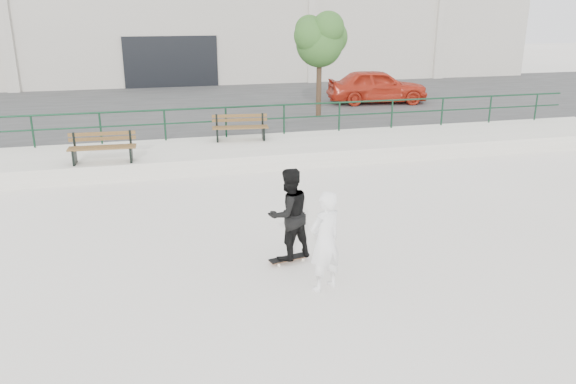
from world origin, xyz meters
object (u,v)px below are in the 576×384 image
object	(u,v)px
bench_right	(240,127)
seated_skater	(325,241)
red_car	(377,86)
skateboard	(289,258)
tree	(320,38)
standing_skater	(289,214)
bench_left	(103,148)

from	to	relation	value
bench_right	seated_skater	bearing A→B (deg)	-84.77
red_car	skateboard	size ratio (longest dim) A/B	5.55
bench_right	red_car	xyz separation A→B (m)	(7.31, 5.88, 0.35)
tree	red_car	xyz separation A→B (m)	(3.52, 2.46, -2.27)
bench_right	red_car	distance (m)	9.38
bench_right	red_car	size ratio (longest dim) A/B	0.42
standing_skater	seated_skater	size ratio (longest dim) A/B	0.99
red_car	seated_skater	world-z (taller)	red_car
tree	red_car	size ratio (longest dim) A/B	0.90
tree	seated_skater	size ratio (longest dim) A/B	2.27
standing_skater	seated_skater	bearing A→B (deg)	86.17
bench_left	red_car	world-z (taller)	red_car
bench_left	tree	xyz separation A→B (m)	(8.00, 5.21, 2.61)
bench_left	seated_skater	xyz separation A→B (m)	(4.00, -7.81, -0.03)
red_car	skateboard	distance (m)	16.34
red_car	standing_skater	distance (m)	16.30
red_car	skateboard	xyz separation A→B (m)	(-7.84, -14.28, -1.19)
tree	skateboard	xyz separation A→B (m)	(-4.32, -11.82, -3.45)
tree	skateboard	bearing A→B (deg)	-110.08
bench_right	standing_skater	xyz separation A→B (m)	(-0.54, -8.41, 0.07)
skateboard	standing_skater	xyz separation A→B (m)	(0.00, 0.00, 0.91)
tree	standing_skater	bearing A→B (deg)	-110.08
bench_right	skateboard	world-z (taller)	bench_right
bench_left	red_car	size ratio (longest dim) A/B	0.41
bench_right	seated_skater	size ratio (longest dim) A/B	1.04
skateboard	seated_skater	world-z (taller)	seated_skater
red_car	seated_skater	distance (m)	17.22
bench_right	skateboard	distance (m)	8.47
red_car	seated_skater	size ratio (longest dim) A/B	2.51
bench_left	skateboard	distance (m)	7.61
skateboard	seated_skater	bearing A→B (deg)	-87.61
bench_left	standing_skater	bearing A→B (deg)	-58.34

